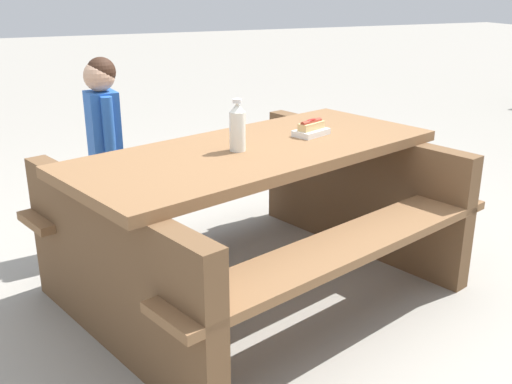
{
  "coord_description": "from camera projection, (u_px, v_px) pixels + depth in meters",
  "views": [
    {
      "loc": [
        -1.02,
        -2.52,
        1.5
      ],
      "look_at": [
        0.0,
        0.0,
        0.52
      ],
      "focal_mm": 42.19,
      "sensor_mm": 36.0,
      "label": 1
    }
  ],
  "objects": [
    {
      "name": "soda_bottle",
      "position": [
        237.0,
        127.0,
        2.71
      ],
      "size": [
        0.07,
        0.07,
        0.24
      ],
      "color": "silver",
      "rests_on": "picnic_table"
    },
    {
      "name": "hotdog_tray",
      "position": [
        311.0,
        129.0,
        3.01
      ],
      "size": [
        0.21,
        0.17,
        0.08
      ],
      "color": "white",
      "rests_on": "picnic_table"
    },
    {
      "name": "picnic_table",
      "position": [
        256.0,
        208.0,
        2.92
      ],
      "size": [
        2.16,
        1.92,
        0.75
      ],
      "color": "brown",
      "rests_on": "ground"
    },
    {
      "name": "ground_plane",
      "position": [
        256.0,
        289.0,
        3.07
      ],
      "size": [
        30.0,
        30.0,
        0.0
      ],
      "primitive_type": "plane",
      "color": "gray",
      "rests_on": "ground"
    },
    {
      "name": "child_in_coat",
      "position": [
        104.0,
        130.0,
        3.3
      ],
      "size": [
        0.18,
        0.27,
        1.1
      ],
      "color": "brown",
      "rests_on": "ground"
    }
  ]
}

